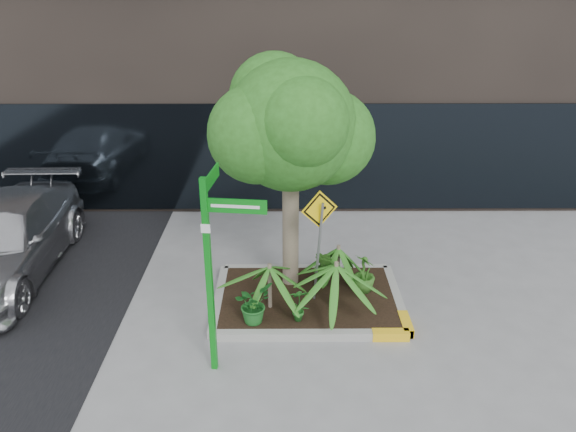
{
  "coord_description": "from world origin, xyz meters",
  "views": [
    {
      "loc": [
        -0.2,
        -8.34,
        5.48
      ],
      "look_at": [
        -0.16,
        0.2,
        1.75
      ],
      "focal_mm": 35.0,
      "sensor_mm": 36.0,
      "label": 1
    }
  ],
  "objects_px": {
    "tree": "(291,126)",
    "cattle_sign": "(319,229)",
    "street_sign_post": "(213,255)",
    "parked_car": "(3,240)"
  },
  "relations": [
    {
      "from": "parked_car",
      "to": "cattle_sign",
      "type": "height_order",
      "value": "cattle_sign"
    },
    {
      "from": "tree",
      "to": "street_sign_post",
      "type": "bearing_deg",
      "value": -115.67
    },
    {
      "from": "tree",
      "to": "street_sign_post",
      "type": "relative_size",
      "value": 1.41
    },
    {
      "from": "tree",
      "to": "street_sign_post",
      "type": "xyz_separation_m",
      "value": [
        -1.09,
        -2.27,
        -1.24
      ]
    },
    {
      "from": "tree",
      "to": "street_sign_post",
      "type": "distance_m",
      "value": 2.81
    },
    {
      "from": "tree",
      "to": "cattle_sign",
      "type": "relative_size",
      "value": 2.03
    },
    {
      "from": "parked_car",
      "to": "tree",
      "type": "bearing_deg",
      "value": -7.49
    },
    {
      "from": "tree",
      "to": "cattle_sign",
      "type": "bearing_deg",
      "value": -58.81
    },
    {
      "from": "parked_car",
      "to": "street_sign_post",
      "type": "distance_m",
      "value": 5.45
    },
    {
      "from": "tree",
      "to": "cattle_sign",
      "type": "distance_m",
      "value": 1.79
    }
  ]
}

